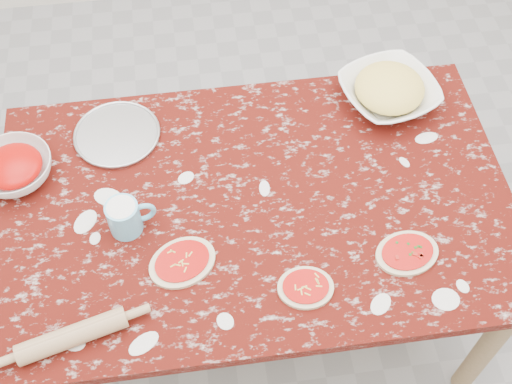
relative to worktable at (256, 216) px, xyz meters
The scene contains 10 objects.
ground 0.67m from the worktable, ahead, with size 4.00×4.00×0.00m, color gray.
worktable is the anchor object (origin of this frame).
pizza_tray 0.54m from the worktable, 142.52° to the left, with size 0.28×0.28×0.01m, color #B2B2B7.
sauce_bowl 0.78m from the worktable, 164.90° to the left, with size 0.24×0.24×0.08m, color white.
cheese_bowl 0.63m from the worktable, 35.12° to the left, with size 0.32×0.32×0.08m, color white.
flour_mug 0.42m from the worktable, behind, with size 0.15×0.10×0.11m.
pizza_left 0.32m from the worktable, 142.17° to the right, with size 0.25×0.22×0.02m.
pizza_mid 0.34m from the worktable, 72.81° to the right, with size 0.17×0.14×0.02m.
pizza_right 0.49m from the worktable, 30.97° to the right, with size 0.21×0.18×0.02m.
rolling_pin 0.68m from the worktable, 145.07° to the right, with size 0.06×0.06×0.30m, color tan.
Camera 1 is at (-0.16, -1.13, 2.43)m, focal length 45.81 mm.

